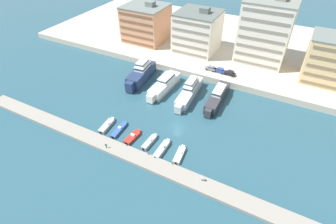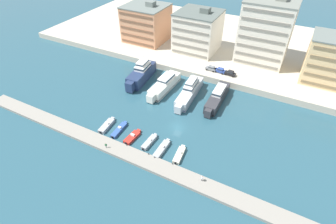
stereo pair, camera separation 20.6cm
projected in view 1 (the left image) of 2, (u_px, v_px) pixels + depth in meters
ground_plane at (178, 127)px, 78.11m from camera, size 400.00×400.00×0.00m
quay_promenade at (237, 45)px, 120.80m from camera, size 180.00×70.00×2.40m
pier_dock at (150, 163)px, 66.84m from camera, size 120.00×4.53×0.88m
yacht_navy_far_left at (141, 74)px, 97.33m from camera, size 6.47×19.23×8.96m
yacht_ivory_left at (164, 85)px, 92.79m from camera, size 4.86×19.39×6.62m
yacht_silver_mid_left at (189, 91)px, 89.18m from camera, size 5.20×20.99×7.80m
yacht_charcoal_center_left at (217, 97)px, 87.10m from camera, size 4.19×19.46×6.31m
motorboat_grey_far_left at (107, 126)px, 78.00m from camera, size 2.60×7.38×1.41m
motorboat_blue_left at (119, 130)px, 76.64m from camera, size 2.05×7.64×1.33m
motorboat_red_mid_left at (133, 137)px, 74.29m from camera, size 2.47×6.61×1.40m
motorboat_grey_center_left at (150, 142)px, 72.66m from camera, size 1.86×6.90×1.39m
motorboat_grey_center at (162, 149)px, 70.57m from camera, size 1.84×7.86×1.58m
motorboat_cream_center_right at (180, 155)px, 69.06m from camera, size 2.47×6.82×1.39m
car_grey_far_left at (211, 68)px, 99.30m from camera, size 4.18×2.08×1.80m
car_blue_left at (220, 70)px, 98.04m from camera, size 4.24×2.22×1.80m
car_black_mid_left at (230, 73)px, 96.48m from camera, size 4.24×2.22×1.80m
apartment_block_far_left at (146, 23)px, 117.34m from camera, size 18.06×16.74×17.49m
apartment_block_left at (197, 31)px, 108.90m from camera, size 17.07×16.60×18.15m
apartment_block_mid_left at (265, 32)px, 99.34m from camera, size 18.43×15.63×25.42m
pedestrian_near_edge at (202, 178)px, 61.52m from camera, size 0.51×0.48×1.69m
pedestrian_mid_deck at (106, 145)px, 69.88m from camera, size 0.56×0.37×1.56m
bollard_west at (127, 145)px, 70.88m from camera, size 0.20×0.20×0.61m
bollard_west_mid at (149, 154)px, 68.36m from camera, size 0.20×0.20×0.61m
bollard_east_mid at (172, 163)px, 65.84m from camera, size 0.20×0.20×0.61m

